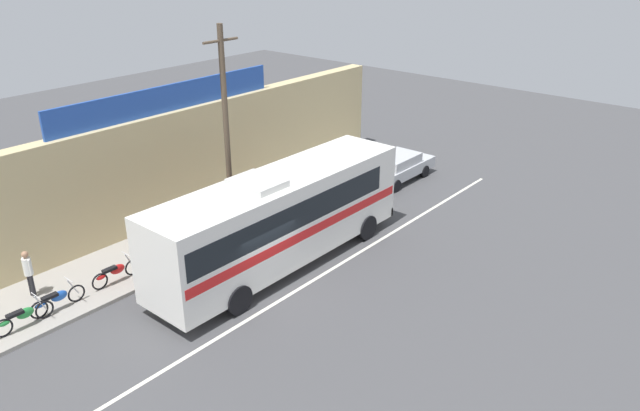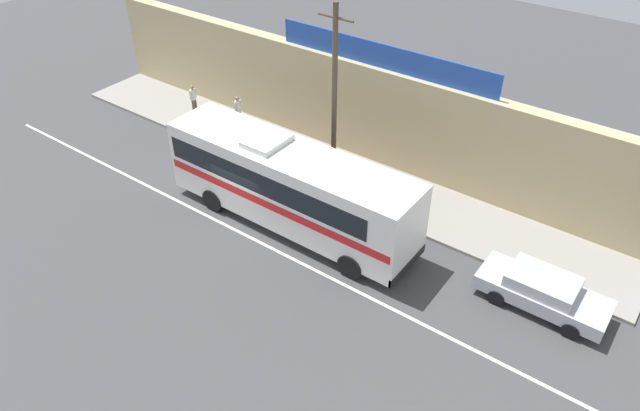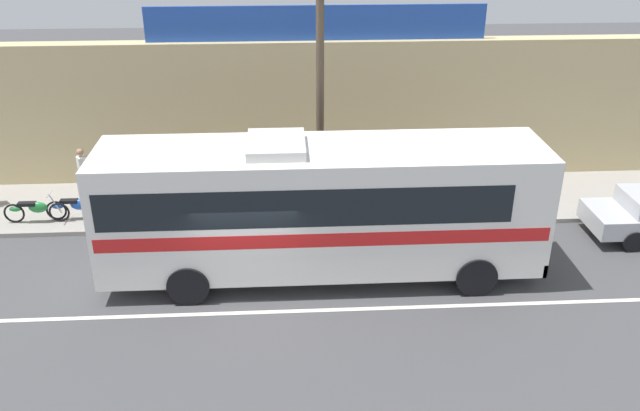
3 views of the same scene
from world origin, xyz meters
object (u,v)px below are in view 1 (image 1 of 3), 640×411
object	(u,v)px
motorcycle_orange	(57,299)
pedestrian_near_shop	(28,270)
parked_car	(397,167)
motorcycle_blue	(115,272)
utility_pole	(227,135)
intercity_bus	(279,215)
motorcycle_green	(23,316)

from	to	relation	value
motorcycle_orange	pedestrian_near_shop	bearing A→B (deg)	94.30
parked_car	motorcycle_blue	world-z (taller)	parked_car
utility_pole	motorcycle_orange	distance (m)	8.34
intercity_bus	motorcycle_green	bearing A→B (deg)	159.00
intercity_bus	motorcycle_orange	distance (m)	8.01
motorcycle_blue	motorcycle_orange	size ratio (longest dim) A/B	1.01
parked_car	pedestrian_near_shop	world-z (taller)	pedestrian_near_shop
intercity_bus	motorcycle_green	xyz separation A→B (m)	(-8.33, 3.20, -1.50)
motorcycle_blue	pedestrian_near_shop	xyz separation A→B (m)	(-2.36, 1.40, 0.58)
parked_car	motorcycle_green	xyz separation A→B (m)	(-18.49, 1.68, -0.17)
parked_car	pedestrian_near_shop	distance (m)	17.71
motorcycle_green	motorcycle_orange	bearing A→B (deg)	6.04
motorcycle_green	motorcycle_orange	size ratio (longest dim) A/B	1.01
parked_car	motorcycle_orange	bearing A→B (deg)	174.03
motorcycle_blue	parked_car	bearing A→B (deg)	-7.16
motorcycle_green	motorcycle_orange	xyz separation A→B (m)	(1.20, 0.13, 0.00)
motorcycle_orange	intercity_bus	bearing A→B (deg)	-24.98
parked_car	motorcycle_blue	xyz separation A→B (m)	(-15.05, 1.89, -0.17)
motorcycle_green	motorcycle_orange	distance (m)	1.20
motorcycle_orange	parked_car	bearing A→B (deg)	-5.97
motorcycle_blue	motorcycle_orange	xyz separation A→B (m)	(-2.24, -0.08, 0.00)
pedestrian_near_shop	motorcycle_blue	bearing A→B (deg)	-30.67
utility_pole	parked_car	bearing A→B (deg)	-7.69
motorcycle_green	pedestrian_near_shop	bearing A→B (deg)	55.93
motorcycle_green	motorcycle_blue	size ratio (longest dim) A/B	1.00
intercity_bus	utility_pole	xyz separation A→B (m)	(0.20, 2.86, 2.46)
motorcycle_orange	pedestrian_near_shop	distance (m)	1.59
motorcycle_blue	motorcycle_orange	world-z (taller)	same
pedestrian_near_shop	intercity_bus	bearing A→B (deg)	-33.54
utility_pole	motorcycle_green	size ratio (longest dim) A/B	4.36
parked_car	motorcycle_green	world-z (taller)	parked_car
motorcycle_green	pedestrian_near_shop	distance (m)	2.02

